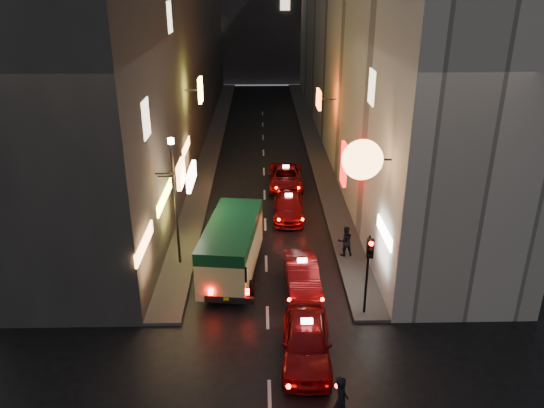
{
  "coord_description": "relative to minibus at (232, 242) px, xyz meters",
  "views": [
    {
      "loc": [
        -0.23,
        -9.75,
        12.84
      ],
      "look_at": [
        0.28,
        13.0,
        3.17
      ],
      "focal_mm": 35.0,
      "sensor_mm": 36.0,
      "label": 1
    }
  ],
  "objects": [
    {
      "name": "pedestrian_crossing",
      "position": [
        3.78,
        -9.22,
        -0.65
      ],
      "size": [
        0.44,
        0.67,
        2.01
      ],
      "primitive_type": "imported",
      "rotation": [
        0.0,
        0.0,
        1.55
      ],
      "color": "black",
      "rests_on": "ground"
    },
    {
      "name": "traffic_light",
      "position": [
        5.59,
        -3.59,
        1.03
      ],
      "size": [
        0.26,
        0.43,
        3.5
      ],
      "color": "black",
      "rests_on": "sidewalk_right"
    },
    {
      "name": "taxi_second",
      "position": [
        3.16,
        -1.29,
        -0.89
      ],
      "size": [
        2.17,
        4.87,
        1.7
      ],
      "color": "maroon",
      "rests_on": "ground"
    },
    {
      "name": "sidewalk_right",
      "position": [
        5.84,
        21.94,
        -1.58
      ],
      "size": [
        1.5,
        52.0,
        0.15
      ],
      "primitive_type": "cube",
      "color": "#403D3C",
      "rests_on": "ground"
    },
    {
      "name": "pedestrian_sidewalk",
      "position": [
        5.51,
        1.45,
        -0.63
      ],
      "size": [
        0.71,
        0.5,
        1.76
      ],
      "primitive_type": "imported",
      "rotation": [
        0.0,
        0.0,
        3.27
      ],
      "color": "black",
      "rests_on": "sidewalk_right"
    },
    {
      "name": "building_left",
      "position": [
        -6.41,
        21.93,
        7.34
      ],
      "size": [
        7.65,
        52.13,
        18.0
      ],
      "color": "#3B3936",
      "rests_on": "ground"
    },
    {
      "name": "taxi_near",
      "position": [
        2.97,
        -6.09,
        -0.78
      ],
      "size": [
        2.6,
        5.66,
        1.93
      ],
      "color": "maroon",
      "rests_on": "ground"
    },
    {
      "name": "lamp_post",
      "position": [
        -2.61,
        0.94,
        2.07
      ],
      "size": [
        0.28,
        0.28,
        6.22
      ],
      "color": "black",
      "rests_on": "sidewalk_left"
    },
    {
      "name": "minibus",
      "position": [
        0.0,
        0.0,
        0.0
      ],
      "size": [
        2.88,
        6.33,
        2.63
      ],
      "color": "#D2CC83",
      "rests_on": "ground"
    },
    {
      "name": "sidewalk_left",
      "position": [
        -2.66,
        21.94,
        -1.58
      ],
      "size": [
        1.5,
        52.0,
        0.15
      ],
      "primitive_type": "cube",
      "color": "#403D3C",
      "rests_on": "ground"
    },
    {
      "name": "taxi_far",
      "position": [
        3.03,
        11.33,
        -0.87
      ],
      "size": [
        2.14,
        5.01,
        1.75
      ],
      "color": "maroon",
      "rests_on": "ground"
    },
    {
      "name": "taxi_third",
      "position": [
        2.98,
        6.53,
        -0.92
      ],
      "size": [
        2.15,
        4.71,
        1.64
      ],
      "color": "maroon",
      "rests_on": "ground"
    },
    {
      "name": "building_right",
      "position": [
        9.59,
        21.93,
        7.34
      ],
      "size": [
        8.0,
        52.0,
        18.0
      ],
      "color": "beige",
      "rests_on": "ground"
    }
  ]
}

